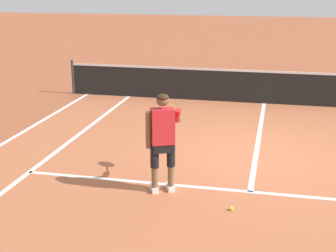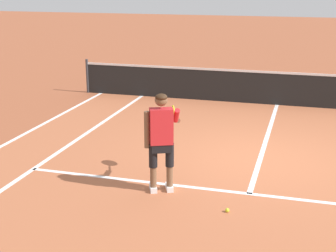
% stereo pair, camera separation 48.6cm
% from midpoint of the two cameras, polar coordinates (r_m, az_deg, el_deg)
% --- Properties ---
extents(ground_plane, '(80.00, 80.00, 0.00)m').
position_cam_midpoint_polar(ground_plane, '(10.28, 11.95, -3.64)').
color(ground_plane, '#9E5133').
extents(court_inner_surface, '(10.98, 10.92, 0.00)m').
position_cam_midpoint_polar(court_inner_surface, '(9.64, 11.62, -4.99)').
color(court_inner_surface, '#B2603D').
rests_on(court_inner_surface, ground).
extents(line_service, '(8.23, 0.10, 0.01)m').
position_cam_midpoint_polar(line_service, '(8.59, 10.97, -7.69)').
color(line_service, white).
rests_on(line_service, ground).
extents(line_centre_service, '(0.10, 6.40, 0.01)m').
position_cam_midpoint_polar(line_centre_service, '(11.58, 12.49, -1.34)').
color(line_centre_service, white).
rests_on(line_centre_service, ground).
extents(line_singles_left, '(0.10, 10.52, 0.01)m').
position_cam_midpoint_polar(line_singles_left, '(10.70, -10.90, -2.74)').
color(line_singles_left, white).
rests_on(line_singles_left, ground).
extents(line_doubles_left, '(0.10, 10.52, 0.01)m').
position_cam_midpoint_polar(line_doubles_left, '(11.37, -17.11, -2.03)').
color(line_doubles_left, white).
rests_on(line_doubles_left, ground).
extents(tennis_net, '(11.96, 0.08, 1.07)m').
position_cam_midpoint_polar(tennis_net, '(14.55, 13.51, 4.27)').
color(tennis_net, '#333338').
rests_on(tennis_net, ground).
extents(tennis_player, '(0.57, 1.23, 1.71)m').
position_cam_midpoint_polar(tennis_player, '(8.22, 0.95, -1.13)').
color(tennis_player, white).
rests_on(tennis_player, ground).
extents(tennis_ball_near_feet, '(0.07, 0.07, 0.07)m').
position_cam_midpoint_polar(tennis_ball_near_feet, '(7.89, 8.63, -9.60)').
color(tennis_ball_near_feet, '#CCE02D').
rests_on(tennis_ball_near_feet, ground).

